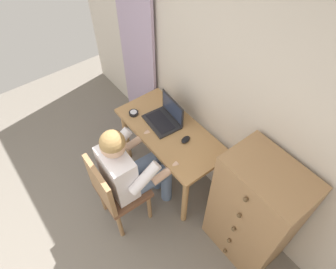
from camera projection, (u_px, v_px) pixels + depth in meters
wall_back at (232, 93)px, 2.32m from camera, size 4.80×0.05×2.50m
curtain_panel at (136, 39)px, 3.03m from camera, size 0.62×0.03×2.29m
desk at (170, 139)px, 2.85m from camera, size 1.10×0.54×0.74m
dresser at (253, 213)px, 2.39m from camera, size 0.62×0.45×1.17m
chair at (115, 190)px, 2.62m from camera, size 0.43×0.41×0.89m
person_seated at (131, 168)px, 2.55m from camera, size 0.54×0.59×1.21m
laptop at (165, 117)px, 2.79m from camera, size 0.36×0.28×0.24m
computer_mouse at (186, 140)px, 2.66m from camera, size 0.08×0.11×0.03m
desk_clock at (134, 113)px, 2.88m from camera, size 0.09×0.09×0.03m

